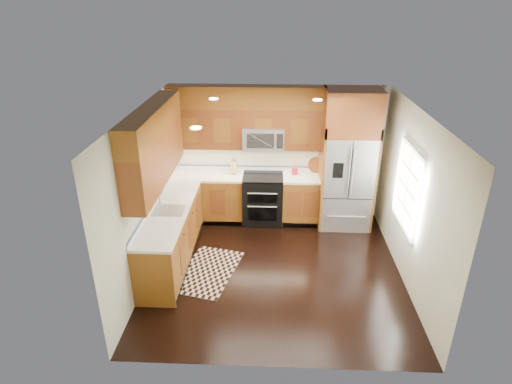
{
  "coord_description": "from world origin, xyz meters",
  "views": [
    {
      "loc": [
        -0.05,
        -5.77,
        4.05
      ],
      "look_at": [
        -0.33,
        0.6,
        1.11
      ],
      "focal_mm": 30.0,
      "sensor_mm": 36.0,
      "label": 1
    }
  ],
  "objects_px": {
    "refrigerator": "(348,160)",
    "utensil_crock": "(295,169)",
    "rug": "(208,271)",
    "range": "(263,199)",
    "knife_block": "(234,167)"
  },
  "relations": [
    {
      "from": "knife_block",
      "to": "utensil_crock",
      "type": "relative_size",
      "value": 0.94
    },
    {
      "from": "refrigerator",
      "to": "utensil_crock",
      "type": "relative_size",
      "value": 8.02
    },
    {
      "from": "range",
      "to": "refrigerator",
      "type": "relative_size",
      "value": 0.36
    },
    {
      "from": "refrigerator",
      "to": "utensil_crock",
      "type": "bearing_deg",
      "value": 170.2
    },
    {
      "from": "range",
      "to": "utensil_crock",
      "type": "height_order",
      "value": "utensil_crock"
    },
    {
      "from": "range",
      "to": "rug",
      "type": "xyz_separation_m",
      "value": [
        -0.83,
        -1.76,
        -0.46
      ]
    },
    {
      "from": "rug",
      "to": "refrigerator",
      "type": "bearing_deg",
      "value": 49.33
    },
    {
      "from": "refrigerator",
      "to": "utensil_crock",
      "type": "height_order",
      "value": "refrigerator"
    },
    {
      "from": "range",
      "to": "rug",
      "type": "height_order",
      "value": "range"
    },
    {
      "from": "range",
      "to": "refrigerator",
      "type": "xyz_separation_m",
      "value": [
        1.55,
        -0.04,
        0.83
      ]
    },
    {
      "from": "refrigerator",
      "to": "utensil_crock",
      "type": "xyz_separation_m",
      "value": [
        -0.95,
        0.16,
        -0.25
      ]
    },
    {
      "from": "range",
      "to": "rug",
      "type": "bearing_deg",
      "value": -115.17
    },
    {
      "from": "rug",
      "to": "utensil_crock",
      "type": "relative_size",
      "value": 4.12
    },
    {
      "from": "rug",
      "to": "range",
      "type": "bearing_deg",
      "value": 78.26
    },
    {
      "from": "refrigerator",
      "to": "rug",
      "type": "height_order",
      "value": "refrigerator"
    }
  ]
}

